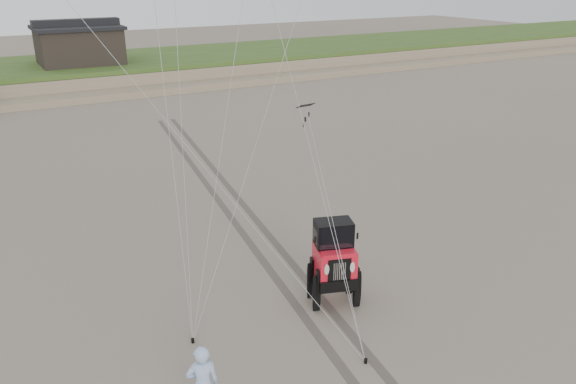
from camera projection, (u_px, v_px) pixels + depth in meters
name	position (u px, v px, depth m)	size (l,w,h in m)	color
ground	(299.00, 338.00, 13.96)	(160.00, 160.00, 0.00)	#6B6054
dune_ridge	(55.00, 76.00, 43.97)	(160.00, 14.25, 1.73)	#7A6B54
cabin	(79.00, 44.00, 43.59)	(6.40, 5.40, 3.35)	black
jeep	(334.00, 272.00, 15.11)	(2.20, 5.09, 1.90)	red
stake_main	(193.00, 341.00, 13.74)	(0.08, 0.08, 0.12)	black
stake_aux	(366.00, 361.00, 13.03)	(0.08, 0.08, 0.12)	black
tire_tracks	(237.00, 211.00, 21.34)	(5.22, 29.74, 0.01)	#4C443D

